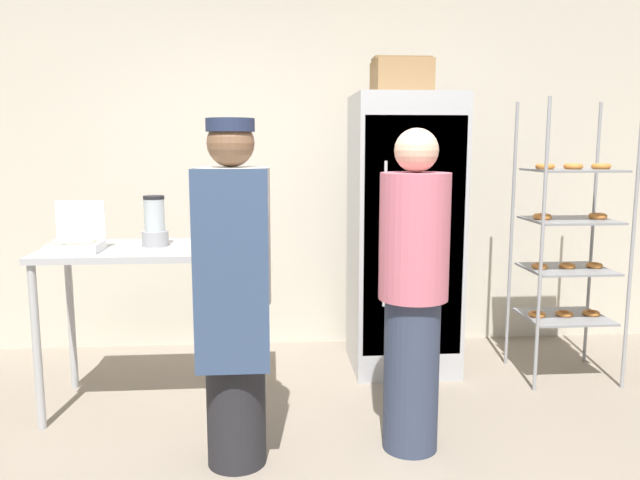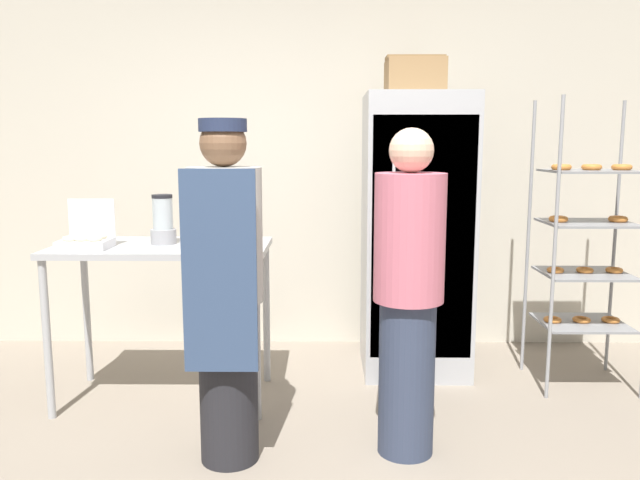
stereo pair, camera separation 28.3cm
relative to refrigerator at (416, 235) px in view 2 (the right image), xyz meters
The scene contains 9 objects.
back_wall 1.04m from the refrigerator, 133.60° to the left, with size 6.40×0.12×3.00m, color beige.
refrigerator is the anchor object (origin of this frame).
baking_rack 1.06m from the refrigerator, 14.62° to the right, with size 0.59×0.50×1.79m.
prep_counter 1.64m from the refrigerator, 161.28° to the right, with size 1.23×0.65×0.94m.
donut_box 2.05m from the refrigerator, 161.46° to the right, with size 0.27×0.23×0.27m.
blender_pitcher 1.63m from the refrigerator, 162.36° to the right, with size 0.15×0.15×0.29m.
cardboard_storage_box 1.04m from the refrigerator, 113.60° to the left, with size 0.37×0.35×0.24m.
person_baker 1.65m from the refrigerator, 130.02° to the right, with size 0.35×0.36×1.63m.
person_customer 1.20m from the refrigerator, 99.66° to the right, with size 0.34×0.34×1.59m.
Camera 2 is at (-0.00, -2.44, 1.51)m, focal length 35.00 mm.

